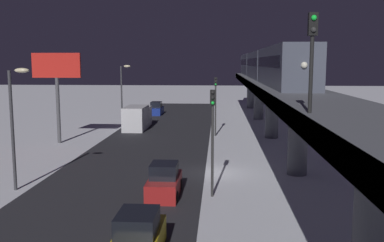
# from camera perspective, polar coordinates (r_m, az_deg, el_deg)

# --- Properties ---
(ground_plane) EXTENTS (240.00, 240.00, 0.00)m
(ground_plane) POSITION_cam_1_polar(r_m,az_deg,el_deg) (31.46, 2.63, -6.90)
(ground_plane) COLOR white
(avenue_asphalt) EXTENTS (11.00, 105.78, 0.01)m
(avenue_asphalt) POSITION_cam_1_polar(r_m,az_deg,el_deg) (32.12, -8.16, -6.66)
(avenue_asphalt) COLOR #28282D
(avenue_asphalt) RESTS_ON ground_plane
(elevated_railway) EXTENTS (5.00, 105.78, 5.93)m
(elevated_railway) POSITION_cam_1_polar(r_m,az_deg,el_deg) (31.07, 13.88, 2.30)
(elevated_railway) COLOR slate
(elevated_railway) RESTS_ON ground_plane
(subway_train) EXTENTS (2.94, 55.47, 3.40)m
(subway_train) POSITION_cam_1_polar(r_m,az_deg,el_deg) (56.99, 9.36, 7.42)
(subway_train) COLOR #4C5160
(subway_train) RESTS_ON elevated_railway
(rail_signal) EXTENTS (0.36, 0.41, 4.00)m
(rail_signal) POSITION_cam_1_polar(r_m,az_deg,el_deg) (17.96, 15.69, 9.69)
(rail_signal) COLOR black
(rail_signal) RESTS_ON elevated_railway
(sedan_red) EXTENTS (1.91, 4.10, 1.97)m
(sedan_red) POSITION_cam_1_polar(r_m,az_deg,el_deg) (26.18, -3.72, -8.16)
(sedan_red) COLOR #A51E1E
(sedan_red) RESTS_ON ground_plane
(sedan_blue) EXTENTS (1.80, 4.43, 1.97)m
(sedan_blue) POSITION_cam_1_polar(r_m,az_deg,el_deg) (66.53, -4.77, 1.57)
(sedan_blue) COLOR navy
(sedan_blue) RESTS_ON ground_plane
(sedan_yellow) EXTENTS (1.80, 4.43, 1.97)m
(sedan_yellow) POSITION_cam_1_polar(r_m,az_deg,el_deg) (18.23, -7.24, -15.45)
(sedan_yellow) COLOR gold
(sedan_yellow) RESTS_ON ground_plane
(box_truck) EXTENTS (2.40, 7.40, 2.80)m
(box_truck) POSITION_cam_1_polar(r_m,az_deg,el_deg) (52.41, -7.27, 0.46)
(box_truck) COLOR silver
(box_truck) RESTS_ON ground_plane
(traffic_light_near) EXTENTS (0.32, 0.44, 6.40)m
(traffic_light_near) POSITION_cam_1_polar(r_m,az_deg,el_deg) (25.16, 2.75, -0.85)
(traffic_light_near) COLOR #2D2D2D
(traffic_light_near) RESTS_ON ground_plane
(traffic_light_mid) EXTENTS (0.32, 0.44, 6.40)m
(traffic_light_mid) POSITION_cam_1_polar(r_m,az_deg,el_deg) (46.46, 3.16, 3.11)
(traffic_light_mid) COLOR #2D2D2D
(traffic_light_mid) RESTS_ON ground_plane
(commercial_billboard) EXTENTS (4.80, 0.36, 8.90)m
(commercial_billboard) POSITION_cam_1_polar(r_m,az_deg,el_deg) (44.16, -17.56, 5.94)
(commercial_billboard) COLOR #4C4C51
(commercial_billboard) RESTS_ON ground_plane
(street_lamp_near) EXTENTS (1.35, 0.44, 7.65)m
(street_lamp_near) POSITION_cam_1_polar(r_m,az_deg,el_deg) (28.53, -22.48, 0.84)
(street_lamp_near) COLOR #38383D
(street_lamp_near) RESTS_ON ground_plane
(street_lamp_far) EXTENTS (1.35, 0.44, 7.65)m
(street_lamp_far) POSITION_cam_1_polar(r_m,az_deg,el_deg) (56.92, -9.15, 4.51)
(street_lamp_far) COLOR #38383D
(street_lamp_far) RESTS_ON ground_plane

